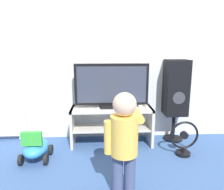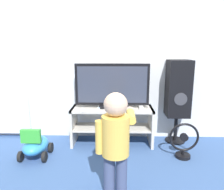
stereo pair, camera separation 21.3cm
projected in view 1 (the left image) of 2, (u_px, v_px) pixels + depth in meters
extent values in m
plane|color=#38568C|center=(112.00, 149.00, 2.94)|extent=(16.00, 16.00, 0.00)
cube|color=silver|center=(111.00, 50.00, 3.14)|extent=(10.00, 0.06, 2.60)
cube|color=beige|center=(112.00, 109.00, 3.03)|extent=(1.13, 0.41, 0.03)
cube|color=beige|center=(112.00, 127.00, 3.09)|extent=(1.09, 0.37, 0.02)
cube|color=beige|center=(73.00, 126.00, 3.05)|extent=(0.04, 0.41, 0.52)
cube|color=beige|center=(150.00, 125.00, 3.11)|extent=(0.04, 0.41, 0.52)
cube|color=black|center=(112.00, 106.00, 3.04)|extent=(0.35, 0.20, 0.04)
cube|color=black|center=(112.00, 84.00, 2.98)|extent=(1.01, 0.05, 0.57)
cube|color=#333847|center=(112.00, 85.00, 2.95)|extent=(0.94, 0.01, 0.50)
cube|color=white|center=(140.00, 107.00, 3.01)|extent=(0.05, 0.17, 0.04)
cube|color=#3F8CE5|center=(141.00, 108.00, 2.93)|extent=(0.03, 0.00, 0.01)
cube|color=white|center=(83.00, 110.00, 2.86)|extent=(0.07, 0.13, 0.02)
cylinder|color=#337FD8|center=(83.00, 109.00, 2.86)|extent=(0.01, 0.01, 0.00)
cube|color=white|center=(99.00, 109.00, 2.94)|extent=(0.05, 0.13, 0.02)
cylinder|color=#337FD8|center=(99.00, 108.00, 2.93)|extent=(0.01, 0.01, 0.00)
cylinder|color=#3F4C72|center=(118.00, 174.00, 2.01)|extent=(0.10, 0.10, 0.40)
cylinder|color=#3F4C72|center=(130.00, 174.00, 2.02)|extent=(0.10, 0.10, 0.40)
cylinder|color=#E5B74C|center=(124.00, 135.00, 1.93)|extent=(0.25, 0.25, 0.36)
sphere|color=beige|center=(125.00, 104.00, 1.87)|extent=(0.21, 0.21, 0.21)
cylinder|color=#E5B74C|center=(108.00, 137.00, 1.93)|extent=(0.08, 0.08, 0.30)
cylinder|color=#E5B74C|center=(138.00, 115.00, 2.06)|extent=(0.08, 0.30, 0.08)
sphere|color=beige|center=(135.00, 111.00, 2.21)|extent=(0.09, 0.09, 0.09)
cube|color=white|center=(135.00, 110.00, 2.25)|extent=(0.03, 0.13, 0.02)
cylinder|color=black|center=(173.00, 138.00, 3.27)|extent=(0.28, 0.28, 0.02)
cylinder|color=black|center=(173.00, 127.00, 3.23)|extent=(0.05, 0.05, 0.39)
cube|color=black|center=(176.00, 88.00, 3.10)|extent=(0.31, 0.29, 0.79)
cylinder|color=#38383D|center=(179.00, 98.00, 2.98)|extent=(0.17, 0.01, 0.17)
cylinder|color=black|center=(183.00, 153.00, 2.79)|extent=(0.19, 0.19, 0.04)
cylinder|color=black|center=(183.00, 150.00, 2.78)|extent=(0.04, 0.04, 0.06)
torus|color=black|center=(184.00, 135.00, 2.73)|extent=(0.37, 0.03, 0.37)
cylinder|color=black|center=(184.00, 135.00, 2.73)|extent=(0.09, 0.05, 0.09)
ellipsoid|color=#338CD1|center=(36.00, 148.00, 2.64)|extent=(0.29, 0.45, 0.18)
cube|color=green|center=(32.00, 139.00, 2.49)|extent=(0.23, 0.05, 0.16)
cylinder|color=black|center=(28.00, 150.00, 2.78)|extent=(0.04, 0.13, 0.13)
cylinder|color=black|center=(51.00, 150.00, 2.79)|extent=(0.04, 0.13, 0.13)
cylinder|color=black|center=(21.00, 160.00, 2.53)|extent=(0.04, 0.13, 0.13)
cylinder|color=black|center=(46.00, 159.00, 2.55)|extent=(0.04, 0.13, 0.13)
cube|color=white|center=(2.00, 117.00, 3.19)|extent=(0.70, 0.08, 0.57)
cube|color=silver|center=(21.00, 137.00, 3.27)|extent=(0.03, 0.05, 0.06)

